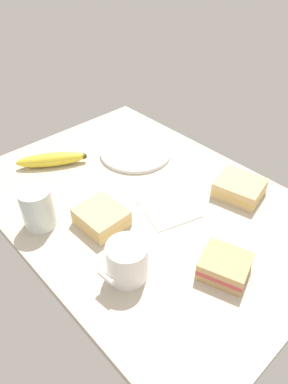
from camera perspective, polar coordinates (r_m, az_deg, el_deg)
tabletop at (r=92.43cm, az=-0.00°, el=-1.91°), size 90.00×64.00×2.00cm
plate_of_food at (r=109.17cm, az=-1.35°, el=6.46°), size 21.78×21.78×1.20cm
coffee_mug_black at (r=72.26cm, az=-2.74°, el=-11.01°), size 8.39×10.66×8.64cm
sandwich_main at (r=76.07cm, az=12.87°, el=-11.55°), size 11.96×11.38×4.40cm
sandwich_side at (r=95.66cm, az=15.12°, el=0.62°), size 13.56×12.71×4.40cm
sandwich_extra at (r=84.59cm, az=-6.87°, el=-4.10°), size 11.14×10.09×4.40cm
glass_of_milk at (r=86.13cm, az=-16.68°, el=-2.81°), size 7.55×7.55×10.25cm
banana at (r=106.66cm, az=-14.69°, el=5.07°), size 13.82×19.04×4.03cm
paper_napkin at (r=89.57cm, az=4.02°, el=-2.67°), size 15.40×15.40×0.30cm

